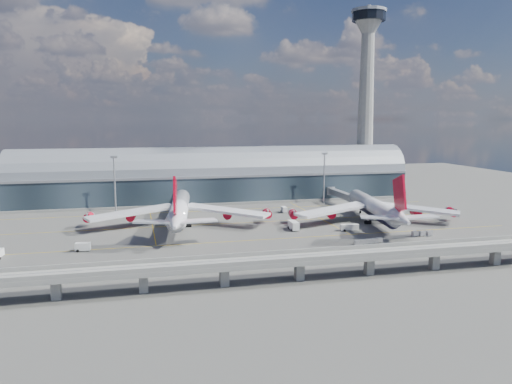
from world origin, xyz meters
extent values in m
plane|color=#474744|center=(0.00, 0.00, 0.00)|extent=(500.00, 500.00, 0.00)
cube|color=gold|center=(0.00, -10.00, 0.01)|extent=(200.00, 0.25, 0.01)
cube|color=gold|center=(0.00, 20.00, 0.01)|extent=(200.00, 0.25, 0.01)
cube|color=gold|center=(0.00, 50.00, 0.01)|extent=(200.00, 0.25, 0.01)
cube|color=gold|center=(-35.00, 30.00, 0.01)|extent=(0.25, 80.00, 0.01)
cube|color=gold|center=(35.00, 30.00, 0.01)|extent=(0.25, 80.00, 0.01)
cube|color=#1C262E|center=(0.00, 78.00, 7.00)|extent=(200.00, 28.00, 14.00)
cylinder|color=gray|center=(0.00, 78.00, 14.00)|extent=(200.00, 28.00, 28.00)
cube|color=gray|center=(0.00, 64.00, 14.00)|extent=(200.00, 1.00, 1.20)
cube|color=gray|center=(0.00, 78.00, 0.60)|extent=(200.00, 30.00, 1.20)
cube|color=gray|center=(85.00, 83.00, 4.00)|extent=(18.00, 18.00, 8.00)
cone|color=gray|center=(85.00, 83.00, 45.00)|extent=(10.00, 10.00, 90.00)
cone|color=gray|center=(85.00, 83.00, 92.00)|extent=(16.00, 16.00, 8.00)
cylinder|color=black|center=(85.00, 83.00, 97.00)|extent=(18.00, 18.00, 5.00)
cylinder|color=gray|center=(85.00, 83.00, 100.00)|extent=(19.00, 19.00, 1.50)
cylinder|color=gray|center=(85.00, 83.00, 101.50)|extent=(2.40, 2.40, 3.00)
cube|color=gray|center=(0.00, -55.00, 5.50)|extent=(220.00, 8.50, 1.20)
cube|color=gray|center=(0.00, -59.00, 6.60)|extent=(220.00, 0.40, 1.20)
cube|color=gray|center=(0.00, -51.00, 6.60)|extent=(220.00, 0.40, 1.20)
cube|color=gray|center=(0.00, -56.50, 6.15)|extent=(220.00, 0.12, 0.12)
cube|color=gray|center=(0.00, -53.50, 6.15)|extent=(220.00, 0.12, 0.12)
cube|color=gray|center=(-60.00, -55.00, 2.50)|extent=(2.20, 2.20, 5.00)
cube|color=gray|center=(-40.00, -55.00, 2.50)|extent=(2.20, 2.20, 5.00)
cube|color=gray|center=(-20.00, -55.00, 2.50)|extent=(2.20, 2.20, 5.00)
cube|color=gray|center=(0.00, -55.00, 2.50)|extent=(2.20, 2.20, 5.00)
cube|color=gray|center=(20.00, -55.00, 2.50)|extent=(2.20, 2.20, 5.00)
cube|color=gray|center=(40.00, -55.00, 2.50)|extent=(2.20, 2.20, 5.00)
cube|color=gray|center=(60.00, -55.00, 2.50)|extent=(2.20, 2.20, 5.00)
cylinder|color=gray|center=(-50.00, 55.00, 12.50)|extent=(0.70, 0.70, 25.00)
cube|color=gray|center=(-50.00, 55.00, 25.20)|extent=(3.00, 0.40, 1.00)
cylinder|color=gray|center=(50.00, 55.00, 12.50)|extent=(0.70, 0.70, 25.00)
cube|color=gray|center=(50.00, 55.00, 25.20)|extent=(3.00, 0.40, 1.00)
cylinder|color=white|center=(-24.30, 21.84, 6.77)|extent=(14.36, 58.32, 6.99)
cone|color=white|center=(-20.16, 53.80, 6.77)|extent=(8.05, 9.56, 6.99)
cone|color=white|center=(-28.71, -12.28, 7.64)|extent=(8.61, 13.89, 6.99)
cube|color=red|center=(-28.29, -9.04, 16.27)|extent=(2.43, 13.05, 14.46)
cube|color=white|center=(-42.70, 22.02, 5.90)|extent=(36.02, 20.57, 2.82)
cube|color=white|center=(-6.45, 17.33, 5.90)|extent=(33.76, 27.50, 2.82)
cylinder|color=red|center=(-43.09, 24.27, 3.93)|extent=(4.16, 5.86, 3.49)
cylinder|color=red|center=(-59.20, 26.36, 3.93)|extent=(4.16, 5.86, 3.49)
cylinder|color=red|center=(-5.50, 19.41, 3.93)|extent=(4.16, 5.86, 3.49)
cylinder|color=red|center=(10.61, 17.32, 3.93)|extent=(4.16, 5.86, 3.49)
cylinder|color=gray|center=(-21.68, 42.09, 1.64)|extent=(0.55, 0.55, 3.28)
cylinder|color=gray|center=(-28.32, 17.96, 1.64)|extent=(0.66, 0.66, 3.28)
cylinder|color=gray|center=(-21.39, 17.06, 1.64)|extent=(0.66, 0.66, 3.28)
cylinder|color=black|center=(-28.32, 17.96, 0.60)|extent=(2.59, 1.93, 1.64)
cylinder|color=black|center=(-21.39, 17.06, 0.60)|extent=(2.59, 1.93, 1.64)
cylinder|color=white|center=(53.81, 9.33, 6.51)|extent=(15.20, 53.69, 6.40)
cone|color=white|center=(58.81, 38.90, 6.51)|extent=(7.78, 9.77, 6.40)
cone|color=white|center=(48.44, -22.42, 7.39)|extent=(8.52, 14.12, 6.40)
cube|color=red|center=(49.00, -19.16, 15.78)|extent=(2.96, 13.14, 14.61)
cube|color=white|center=(36.40, 10.03, 5.63)|extent=(34.37, 18.89, 2.73)
cube|color=white|center=(70.48, 4.27, 5.63)|extent=(31.76, 27.30, 2.73)
cylinder|color=black|center=(53.81, 9.33, 4.75)|extent=(13.34, 48.13, 5.44)
cylinder|color=red|center=(36.14, 12.31, 3.64)|extent=(4.40, 6.03, 3.53)
cylinder|color=red|center=(20.99, 14.87, 3.64)|extent=(4.40, 6.03, 3.53)
cylinder|color=red|center=(71.48, 6.34, 3.64)|extent=(4.40, 6.03, 3.53)
cylinder|color=red|center=(86.63, 3.78, 3.64)|extent=(4.40, 6.03, 3.53)
cylinder|color=gray|center=(56.94, 27.88, 1.66)|extent=(0.55, 0.55, 3.31)
cylinder|color=gray|center=(49.59, 5.56, 1.66)|extent=(0.66, 0.66, 3.31)
cylinder|color=gray|center=(56.56, 4.39, 1.66)|extent=(0.66, 0.66, 3.31)
cylinder|color=black|center=(49.59, 5.56, 0.61)|extent=(2.67, 2.04, 1.66)
cylinder|color=black|center=(56.56, 4.39, 0.61)|extent=(2.67, 2.04, 1.66)
cube|color=gray|center=(-20.80, 52.00, 5.20)|extent=(3.00, 24.00, 3.00)
cube|color=gray|center=(-20.80, 40.00, 5.20)|extent=(3.60, 3.60, 3.40)
cylinder|color=gray|center=(-20.80, 64.00, 5.20)|extent=(4.40, 4.40, 4.00)
cylinder|color=gray|center=(-20.80, 40.00, 1.70)|extent=(0.50, 0.50, 3.40)
cylinder|color=black|center=(-20.80, 40.00, 0.35)|extent=(1.40, 0.80, 0.80)
cube|color=gray|center=(57.31, 50.00, 5.20)|extent=(3.00, 28.00, 3.00)
cube|color=gray|center=(57.31, 36.00, 5.20)|extent=(3.60, 3.60, 3.40)
cylinder|color=gray|center=(57.31, 64.00, 5.20)|extent=(4.40, 4.40, 4.00)
cylinder|color=gray|center=(57.31, 36.00, 1.70)|extent=(0.50, 0.50, 3.40)
cylinder|color=black|center=(57.31, 36.00, 0.35)|extent=(1.40, 0.80, 0.80)
cube|color=silver|center=(-58.10, -11.00, 1.49)|extent=(4.83, 2.58, 2.42)
cylinder|color=black|center=(-56.62, -10.85, 0.42)|extent=(1.06, 2.39, 0.84)
cylinder|color=black|center=(-59.58, -11.14, 0.42)|extent=(1.06, 2.39, 0.84)
cube|color=silver|center=(37.21, -4.02, 1.37)|extent=(7.07, 2.84, 2.23)
cylinder|color=black|center=(39.39, -3.74, 0.39)|extent=(1.04, 2.23, 0.77)
cylinder|color=black|center=(35.03, -4.30, 0.39)|extent=(1.04, 2.23, 0.77)
cube|color=silver|center=(17.07, 2.30, 1.83)|extent=(2.72, 6.91, 2.98)
cylinder|color=black|center=(17.04, 4.50, 0.52)|extent=(2.88, 1.07, 1.03)
cylinder|color=black|center=(17.10, 0.10, 0.52)|extent=(2.88, 1.07, 1.03)
cube|color=silver|center=(24.11, 37.92, 1.42)|extent=(2.19, 4.51, 2.31)
cylinder|color=black|center=(24.06, 39.34, 0.40)|extent=(2.25, 0.87, 0.80)
cylinder|color=black|center=(24.16, 36.50, 0.40)|extent=(2.25, 0.87, 0.80)
cube|color=silver|center=(-27.04, 18.69, 1.69)|extent=(6.25, 6.12, 2.74)
cylinder|color=black|center=(-25.58, 20.08, 0.47)|extent=(2.51, 2.56, 0.95)
cylinder|color=black|center=(-28.50, 17.29, 0.47)|extent=(2.51, 2.56, 0.95)
cube|color=gray|center=(-54.67, -35.70, 0.25)|extent=(2.64, 1.97, 0.30)
cube|color=#A9A9AE|center=(-54.67, -35.70, 1.06)|extent=(2.23, 1.81, 1.51)
cube|color=gray|center=(-52.08, -36.12, 0.25)|extent=(2.64, 1.97, 0.30)
cube|color=#A9A9AE|center=(-52.08, -36.12, 1.06)|extent=(2.23, 1.81, 1.51)
cube|color=gray|center=(30.68, -24.94, 0.22)|extent=(2.37, 1.81, 0.27)
cube|color=#A9A9AE|center=(30.68, -24.94, 0.94)|extent=(2.01, 1.66, 1.34)
cube|color=gray|center=(32.96, -24.50, 0.22)|extent=(2.37, 1.81, 0.27)
cube|color=#A9A9AE|center=(32.96, -24.50, 0.94)|extent=(2.01, 1.66, 1.34)
cube|color=gray|center=(35.24, -24.05, 0.22)|extent=(2.37, 1.81, 0.27)
cube|color=#A9A9AE|center=(35.24, -24.05, 0.94)|extent=(2.01, 1.66, 1.34)
cube|color=gray|center=(37.51, -23.61, 0.22)|extent=(2.37, 1.81, 0.27)
cube|color=#A9A9AE|center=(37.51, -23.61, 0.94)|extent=(2.01, 1.66, 1.34)
cube|color=gray|center=(39.79, -23.16, 0.22)|extent=(2.37, 1.81, 0.27)
cube|color=#A9A9AE|center=(39.79, -23.16, 0.94)|extent=(2.01, 1.66, 1.34)
cube|color=gray|center=(56.43, -18.07, 0.26)|extent=(2.67, 1.94, 0.31)
cube|color=#A9A9AE|center=(56.43, -18.07, 1.10)|extent=(2.25, 1.79, 1.57)
cube|color=gray|center=(59.13, -18.37, 0.26)|extent=(2.67, 1.94, 0.31)
cube|color=#A9A9AE|center=(59.13, -18.37, 1.10)|extent=(2.25, 1.79, 1.57)
cube|color=gray|center=(61.82, -18.67, 0.26)|extent=(2.67, 1.94, 0.31)
cube|color=#A9A9AE|center=(61.82, -18.67, 1.10)|extent=(2.25, 1.79, 1.57)
camera|label=1|loc=(-41.16, -175.20, 41.84)|focal=35.00mm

